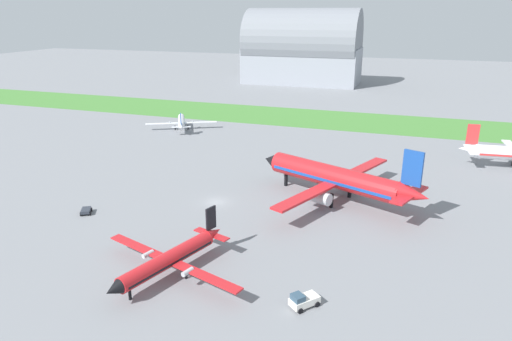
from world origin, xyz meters
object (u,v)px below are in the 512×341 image
(airplane_midfield_jet, at_px, (336,178))
(airplane_foreground_turboprop, at_px, (170,258))
(baggage_cart_near_gate, at_px, (86,211))
(pushback_tug_midfield, at_px, (303,300))
(airplane_taxiing_turboprop, at_px, (181,122))

(airplane_midfield_jet, bearing_deg, airplane_foreground_turboprop, 86.21)
(baggage_cart_near_gate, height_order, pushback_tug_midfield, pushback_tug_midfield)
(airplane_midfield_jet, bearing_deg, baggage_cart_near_gate, 49.19)
(airplane_midfield_jet, distance_m, pushback_tug_midfield, 34.49)
(airplane_foreground_turboprop, relative_size, pushback_tug_midfield, 5.91)
(airplane_midfield_jet, height_order, pushback_tug_midfield, airplane_midfield_jet)
(airplane_midfield_jet, distance_m, airplane_taxiing_turboprop, 66.93)
(airplane_midfield_jet, xyz_separation_m, airplane_taxiing_turboprop, (-53.31, 40.41, -2.21))
(airplane_foreground_turboprop, xyz_separation_m, airplane_taxiing_turboprop, (-36.65, 73.54, -0.28))
(baggage_cart_near_gate, relative_size, pushback_tug_midfield, 0.75)
(airplane_foreground_turboprop, distance_m, pushback_tug_midfield, 18.61)
(airplane_foreground_turboprop, bearing_deg, pushback_tug_midfield, 104.49)
(pushback_tug_midfield, bearing_deg, baggage_cart_near_gate, -68.04)
(airplane_midfield_jet, relative_size, airplane_taxiing_turboprop, 1.73)
(pushback_tug_midfield, bearing_deg, airplane_midfield_jet, -136.54)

